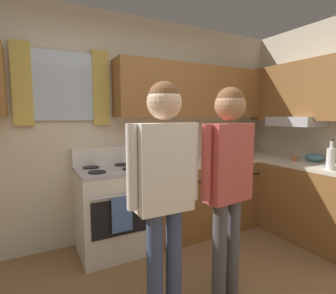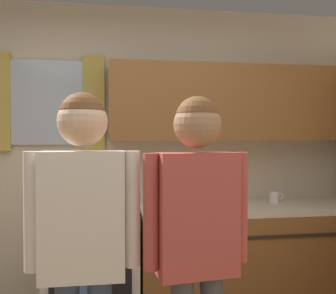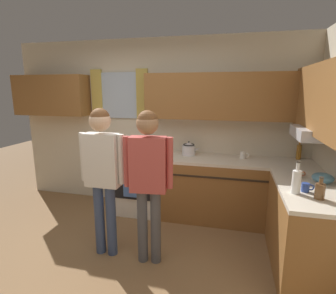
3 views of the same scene
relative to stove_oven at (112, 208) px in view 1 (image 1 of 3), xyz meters
The scene contains 12 objects.
back_wall_unit 1.07m from the stove_oven, 51.80° to the left, with size 4.60×0.42×2.60m.
kitchen_counter_run 1.72m from the stove_oven, 11.41° to the right, with size 2.10×1.83×0.90m.
stove_oven is the anchor object (origin of this frame).
bottle_milk_white 2.33m from the stove_oven, 29.66° to the right, with size 0.08×0.08×0.31m.
bottle_oil_amber 2.35m from the stove_oven, ahead, with size 0.06×0.06×0.29m.
mug_ceramic_white 1.61m from the stove_oven, ahead, with size 0.13×0.08×0.09m.
cup_terracotta 2.24m from the stove_oven, 16.15° to the right, with size 0.11×0.07×0.08m.
mug_cobalt_blue 2.37m from the stove_oven, 26.98° to the right, with size 0.11×0.07×0.08m.
stovetop_kettle 0.93m from the stove_oven, ahead, with size 0.27×0.20×0.21m.
mixing_bowl 2.47m from the stove_oven, 17.64° to the right, with size 0.21×0.21×0.10m.
adult_left 1.31m from the stove_oven, 88.63° to the right, with size 0.52×0.23×1.66m.
adult_in_plaid 1.43m from the stove_oven, 65.16° to the right, with size 0.51×0.22×1.65m.
Camera 1 is at (-0.91, -1.12, 1.44)m, focal length 28.03 mm.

